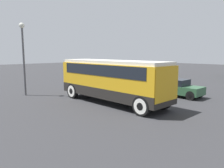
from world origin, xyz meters
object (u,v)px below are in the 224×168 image
tour_bus (113,78)px  parked_car_mid (175,87)px  parked_car_near (154,80)px  lamp_post (23,49)px

tour_bus → parked_car_mid: size_ratio=2.00×
parked_car_near → lamp_post: lamp_post is taller
parked_car_near → lamp_post: bearing=-112.8°
tour_bus → parked_car_near: tour_bus is taller
tour_bus → lamp_post: bearing=-155.4°
parked_car_near → parked_car_mid: bearing=-34.4°
parked_car_mid → parked_car_near: bearing=145.6°
parked_car_mid → lamp_post: (-8.99, -9.10, 3.24)m
tour_bus → parked_car_mid: (1.66, 5.74, -1.15)m
parked_car_mid → lamp_post: size_ratio=0.75×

